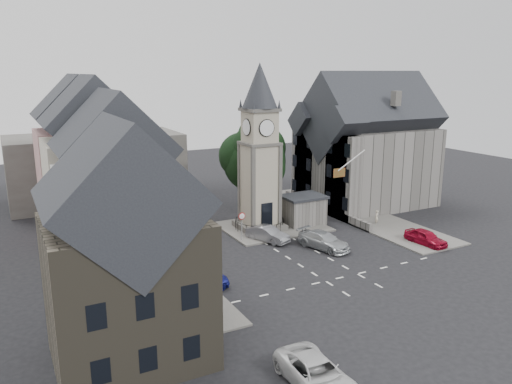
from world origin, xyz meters
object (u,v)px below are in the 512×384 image
stone_shelter (303,210)px  car_west_blue (200,281)px  clock_tower (260,149)px  pedestrian (376,217)px  car_east_red (426,237)px

stone_shelter → car_west_blue: stone_shelter is taller
car_west_blue → clock_tower: bearing=-43.9°
clock_tower → stone_shelter: clock_tower is taller
clock_tower → car_west_blue: (-10.52, -10.68, -7.39)m
clock_tower → pedestrian: 14.26m
car_east_red → stone_shelter: bearing=117.7°
stone_shelter → car_west_blue: size_ratio=1.00×
clock_tower → car_east_red: clock_tower is taller
clock_tower → car_east_red: (11.34, -10.99, -7.42)m
stone_shelter → car_east_red: 12.40m
car_west_blue → car_east_red: bearing=-90.1°
car_west_blue → car_east_red: 21.86m
clock_tower → stone_shelter: 8.15m
car_west_blue → pedestrian: 22.98m
car_west_blue → pedestrian: bearing=-72.6°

